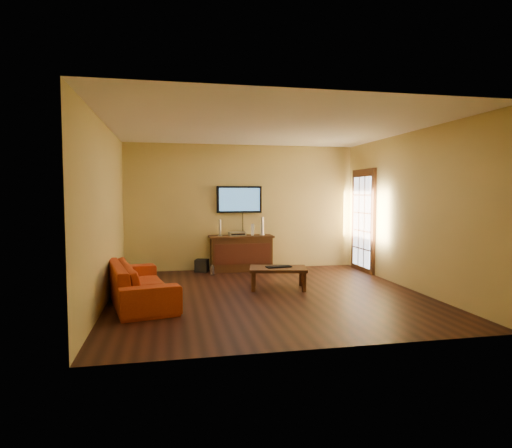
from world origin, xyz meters
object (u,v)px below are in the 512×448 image
object	(u,v)px
media_console	(241,253)
speaker_left	(220,228)
coffee_table	(278,270)
av_receiver	(237,234)
keyboard	(279,267)
television	(239,200)
subwoofer	(202,265)
bottle	(212,270)
game_console	(253,230)
speaker_right	(262,227)
sofa	(140,276)

from	to	relation	value
media_console	speaker_left	xyz separation A→B (m)	(-0.45, 0.01, 0.53)
coffee_table	av_receiver	bearing A→B (deg)	102.73
av_receiver	keyboard	bearing A→B (deg)	-79.47
television	subwoofer	size ratio (longest dim) A/B	3.78
bottle	media_console	bearing A→B (deg)	31.61
av_receiver	game_console	world-z (taller)	game_console
television	keyboard	distance (m)	2.38
game_console	bottle	size ratio (longest dim) A/B	1.11
speaker_left	av_receiver	distance (m)	0.39
speaker_left	keyboard	size ratio (longest dim) A/B	0.77
speaker_left	bottle	size ratio (longest dim) A/B	1.59
speaker_right	sofa	bearing A→B (deg)	-135.81
game_console	speaker_right	bearing A→B (deg)	9.09
sofa	speaker_right	world-z (taller)	speaker_right
sofa	television	bearing A→B (deg)	-49.63
coffee_table	speaker_left	size ratio (longest dim) A/B	3.07
television	coffee_table	world-z (taller)	television
bottle	keyboard	distance (m)	1.79
coffee_table	speaker_right	world-z (taller)	speaker_right
television	av_receiver	distance (m)	0.76
media_console	subwoofer	size ratio (longest dim) A/B	5.23
av_receiver	speaker_left	bearing A→B (deg)	177.70
speaker_right	keyboard	size ratio (longest dim) A/B	0.86
speaker_left	television	bearing A→B (deg)	25.00
sofa	game_console	size ratio (longest dim) A/B	8.48
speaker_right	keyboard	xyz separation A→B (m)	(-0.11, -1.86, -0.55)
speaker_left	keyboard	distance (m)	2.09
subwoofer	keyboard	size ratio (longest dim) A/B	0.57
media_console	keyboard	distance (m)	1.88
subwoofer	bottle	size ratio (longest dim) A/B	1.18
av_receiver	keyboard	world-z (taller)	av_receiver
sofa	bottle	size ratio (longest dim) A/B	9.42
media_console	bottle	bearing A→B (deg)	-148.39
speaker_left	subwoofer	size ratio (longest dim) A/B	1.34
speaker_left	subwoofer	distance (m)	0.88
bottle	speaker_right	bearing A→B (deg)	20.39
sofa	av_receiver	world-z (taller)	av_receiver
subwoofer	coffee_table	bearing A→B (deg)	-41.06
speaker_left	bottle	bearing A→B (deg)	-116.74
sofa	speaker_right	distance (m)	3.39
bottle	keyboard	bearing A→B (deg)	-55.14
coffee_table	sofa	distance (m)	2.32
coffee_table	subwoofer	size ratio (longest dim) A/B	4.12
coffee_table	bottle	distance (m)	1.78
game_console	subwoofer	xyz separation A→B (m)	(-1.09, 0.02, -0.75)
coffee_table	speaker_left	bearing A→B (deg)	112.89
speaker_right	coffee_table	bearing A→B (deg)	-93.81
sofa	speaker_right	bearing A→B (deg)	-58.11
coffee_table	bottle	size ratio (longest dim) A/B	4.88
coffee_table	game_console	world-z (taller)	game_console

